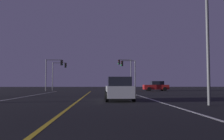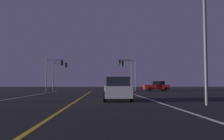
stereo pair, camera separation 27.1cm
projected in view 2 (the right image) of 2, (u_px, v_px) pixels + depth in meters
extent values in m
cube|color=silver|center=(153.00, 100.00, 17.45)|extent=(0.16, 43.42, 0.01)
cube|color=gold|center=(77.00, 101.00, 17.22)|extent=(0.16, 43.42, 0.01)
cylinder|color=black|center=(150.00, 89.00, 40.47)|extent=(0.68, 0.22, 0.68)
cylinder|color=black|center=(148.00, 89.00, 42.26)|extent=(0.68, 0.22, 0.68)
cylinder|color=black|center=(165.00, 89.00, 40.57)|extent=(0.68, 0.22, 0.68)
cylinder|color=black|center=(163.00, 89.00, 42.37)|extent=(0.68, 0.22, 0.68)
cube|color=maroon|center=(156.00, 87.00, 41.44)|extent=(4.30, 1.80, 0.80)
cube|color=black|center=(158.00, 83.00, 41.49)|extent=(2.10, 1.60, 0.64)
cube|color=red|center=(169.00, 87.00, 40.93)|extent=(0.08, 0.24, 0.16)
cube|color=red|center=(167.00, 86.00, 42.12)|extent=(0.08, 0.24, 0.16)
cylinder|color=black|center=(105.00, 95.00, 18.65)|extent=(0.22, 0.68, 0.68)
cylinder|color=black|center=(127.00, 95.00, 18.73)|extent=(0.22, 0.68, 0.68)
cylinder|color=black|center=(105.00, 97.00, 15.96)|extent=(0.22, 0.68, 0.68)
cylinder|color=black|center=(132.00, 97.00, 16.03)|extent=(0.22, 0.68, 0.68)
cube|color=#B7BABF|center=(117.00, 91.00, 17.36)|extent=(1.80, 4.30, 0.80)
cube|color=black|center=(117.00, 82.00, 17.15)|extent=(1.60, 2.10, 0.64)
cube|color=red|center=(110.00, 91.00, 15.25)|extent=(0.24, 0.08, 0.16)
cube|color=red|center=(128.00, 91.00, 15.30)|extent=(0.24, 0.08, 0.16)
cylinder|color=#4C4C51|center=(135.00, 76.00, 39.82)|extent=(0.14, 0.14, 5.14)
cylinder|color=#4C4C51|center=(129.00, 61.00, 39.93)|extent=(2.16, 0.10, 0.10)
cube|color=black|center=(123.00, 63.00, 39.86)|extent=(0.28, 0.36, 0.90)
sphere|color=#3A0605|center=(122.00, 62.00, 39.87)|extent=(0.20, 0.20, 0.20)
sphere|color=#3C2706|center=(122.00, 63.00, 39.85)|extent=(0.20, 0.20, 0.20)
sphere|color=#19E059|center=(122.00, 65.00, 39.83)|extent=(0.20, 0.20, 0.20)
cylinder|color=#4C4C51|center=(46.00, 75.00, 39.24)|extent=(0.14, 0.14, 5.23)
cylinder|color=#4C4C51|center=(54.00, 60.00, 39.44)|extent=(2.52, 0.10, 0.10)
cube|color=black|center=(62.00, 63.00, 39.46)|extent=(0.28, 0.36, 0.90)
sphere|color=#3A0605|center=(63.00, 61.00, 39.48)|extent=(0.20, 0.20, 0.20)
sphere|color=#3C2706|center=(63.00, 63.00, 39.47)|extent=(0.20, 0.20, 0.20)
sphere|color=#19E059|center=(63.00, 64.00, 39.45)|extent=(0.20, 0.20, 0.20)
cylinder|color=#4C4C51|center=(131.00, 75.00, 45.33)|extent=(0.14, 0.14, 5.87)
cylinder|color=#4C4C51|center=(126.00, 60.00, 45.45)|extent=(2.22, 0.10, 0.10)
cube|color=black|center=(120.00, 62.00, 45.38)|extent=(0.28, 0.36, 0.90)
sphere|color=#3A0605|center=(119.00, 61.00, 45.39)|extent=(0.20, 0.20, 0.20)
sphere|color=#3C2706|center=(119.00, 62.00, 45.38)|extent=(0.20, 0.20, 0.20)
sphere|color=#19E059|center=(119.00, 64.00, 45.36)|extent=(0.20, 0.20, 0.20)
cylinder|color=#4C4C51|center=(53.00, 76.00, 44.72)|extent=(0.14, 0.14, 5.22)
cylinder|color=#4C4C51|center=(60.00, 63.00, 44.92)|extent=(2.37, 0.10, 0.10)
cube|color=black|center=(66.00, 65.00, 44.94)|extent=(0.28, 0.36, 0.90)
sphere|color=#3A0605|center=(67.00, 64.00, 44.96)|extent=(0.20, 0.20, 0.20)
sphere|color=#3C2706|center=(67.00, 65.00, 44.95)|extent=(0.20, 0.20, 0.20)
sphere|color=#19E059|center=(67.00, 67.00, 44.93)|extent=(0.20, 0.20, 0.20)
cylinder|color=#4C4C51|center=(205.00, 39.00, 13.63)|extent=(0.18, 0.18, 7.60)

